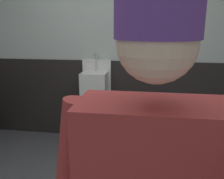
{
  "coord_description": "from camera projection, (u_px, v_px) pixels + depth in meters",
  "views": [
    {
      "loc": [
        0.41,
        -1.59,
        1.6
      ],
      "look_at": [
        0.22,
        -0.27,
        1.25
      ],
      "focal_mm": 38.71,
      "sensor_mm": 36.0,
      "label": 1
    }
  ],
  "objects": [
    {
      "name": "wainscot_band_back",
      "position": [
        117.0,
        100.0,
        3.45
      ],
      "size": [
        4.27,
        0.03,
        1.13
      ],
      "primitive_type": "cube",
      "color": "black",
      "rests_on": "ground_plane"
    },
    {
      "name": "wall_back",
      "position": [
        118.0,
        43.0,
        3.32
      ],
      "size": [
        4.87,
        0.12,
        2.73
      ],
      "primitive_type": "cube",
      "color": "silver",
      "rests_on": "ground_plane"
    },
    {
      "name": "urinal_solo",
      "position": [
        95.0,
        88.0,
        3.3
      ],
      "size": [
        0.4,
        0.34,
        1.24
      ],
      "color": "white",
      "rests_on": "ground_plane"
    }
  ]
}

